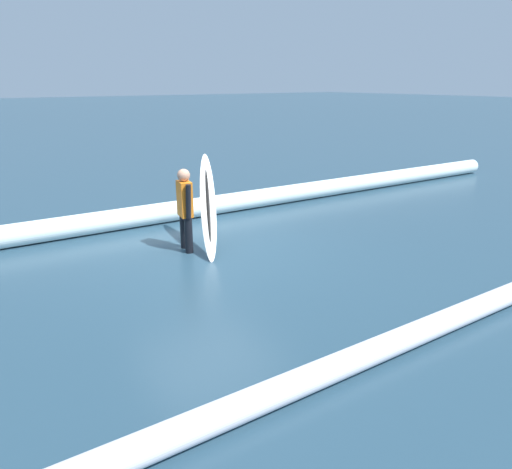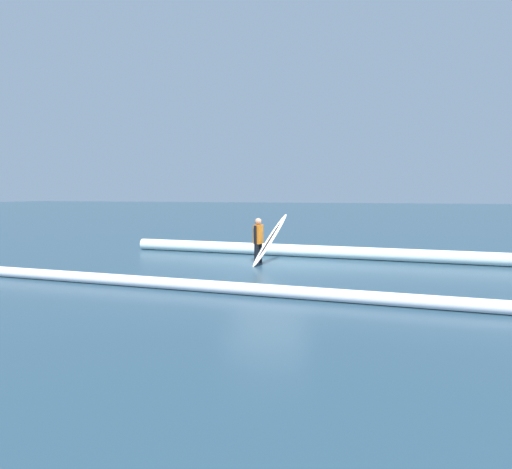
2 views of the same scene
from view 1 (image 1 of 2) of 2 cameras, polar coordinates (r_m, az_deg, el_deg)
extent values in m
plane|color=#264355|center=(8.63, -5.88, -1.62)|extent=(171.79, 171.79, 0.00)
cylinder|color=black|center=(8.60, -8.65, 0.42)|extent=(0.14, 0.14, 0.63)
cylinder|color=black|center=(8.35, -8.11, -0.11)|extent=(0.14, 0.14, 0.63)
cube|color=orange|center=(8.30, -8.58, 4.27)|extent=(0.26, 0.37, 0.62)
sphere|color=tan|center=(8.22, -8.71, 7.06)|extent=(0.22, 0.22, 0.22)
cylinder|color=black|center=(8.51, -9.00, 4.57)|extent=(0.09, 0.14, 0.60)
cylinder|color=black|center=(8.10, -8.14, 3.94)|extent=(0.09, 0.13, 0.60)
ellipsoid|color=white|center=(8.46, -5.80, 3.57)|extent=(0.99, 1.58, 1.60)
ellipsoid|color=black|center=(8.46, -5.80, 3.59)|extent=(0.69, 1.21, 1.29)
cylinder|color=white|center=(11.35, 0.44, 4.40)|extent=(16.61, 1.34, 0.43)
cylinder|color=white|center=(6.91, 26.18, -7.43)|extent=(24.94, 1.30, 0.28)
camera|label=2|loc=(9.77, 94.29, -5.20)|focal=30.88mm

